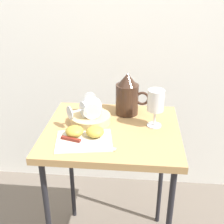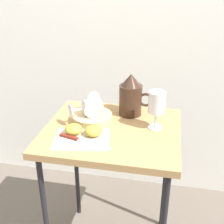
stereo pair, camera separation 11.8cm
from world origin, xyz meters
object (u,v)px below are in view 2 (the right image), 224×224
Objects in this scene: wine_glass_tipped_far at (91,107)px; apple_half_right at (93,131)px; table at (112,143)px; wine_glass_tipped_near at (93,106)px; basket_tray at (92,118)px; wine_glass_upright at (157,104)px; apple_half_left at (73,129)px; pitcher at (131,98)px; knife at (77,139)px.

wine_glass_tipped_far is 0.14m from apple_half_right.
table is 4.48× the size of wine_glass_tipped_near.
wine_glass_upright is at bearing -1.72° from basket_tray.
wine_glass_tipped_far is 2.05× the size of apple_half_left.
pitcher is 0.20m from wine_glass_tipped_far.
pitcher reaches higher than table.
wine_glass_upright is 0.36m from knife.
wine_glass_tipped_near is 1.08× the size of wine_glass_tipped_far.
wine_glass_upright is 0.28m from wine_glass_tipped_near.
knife is at bearing -94.43° from basket_tray.
knife is (-0.01, -0.18, -0.01)m from basket_tray.
basket_tray is 1.10× the size of wine_glass_tipped_near.
wine_glass_tipped_far is 0.67× the size of knife.
pitcher reaches higher than wine_glass_tipped_near.
wine_glass_tipped_near is at bearing 104.63° from apple_half_right.
apple_half_right is (-0.12, -0.24, -0.06)m from pitcher.
wine_glass_upright reaches higher than apple_half_left.
apple_half_right is at bearing -116.76° from pitcher.
knife is (0.03, -0.05, -0.02)m from apple_half_left.
table is 3.68× the size of pitcher.
apple_half_right is (-0.06, -0.08, 0.10)m from table.
table is at bearing -109.73° from pitcher.
wine_glass_upright is at bearing 20.51° from apple_half_left.
apple_half_right is at bearing -72.83° from basket_tray.
wine_glass_tipped_near is (-0.10, 0.06, 0.14)m from table.
wine_glass_upright is (0.13, -0.12, 0.03)m from pitcher.
pitcher is (0.06, 0.16, 0.15)m from table.
table is 9.90× the size of apple_half_left.
wine_glass_tipped_near reaches higher than apple_half_right.
pitcher reaches higher than wine_glass_upright.
wine_glass_tipped_near is 0.20m from knife.
pitcher reaches higher than apple_half_left.
apple_half_left is (-0.21, -0.24, -0.06)m from pitcher.
wine_glass_tipped_near is (0.00, 0.01, 0.06)m from basket_tray.
knife is at bearing -120.77° from pitcher.
pitcher is 0.18m from wine_glass_upright.
apple_half_left and apple_half_right have the same top height.
pitcher is 0.32m from apple_half_left.
apple_half_right reaches higher than table.
knife is (-0.01, -0.18, -0.06)m from wine_glass_tipped_far.
apple_half_left reaches higher than basket_tray.
wine_glass_tipped_far is 0.15m from apple_half_left.
pitcher is at bearing 59.23° from knife.
wine_glass_tipped_far reaches higher than table.
wine_glass_tipped_near is at bearing 177.22° from wine_glass_upright.
wine_glass_upright is (0.18, 0.04, 0.18)m from table.
table is 4.08× the size of basket_tray.
basket_tray is at bearing 71.07° from apple_half_left.
pitcher is 1.22× the size of wine_glass_tipped_near.
basket_tray reaches higher than table.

